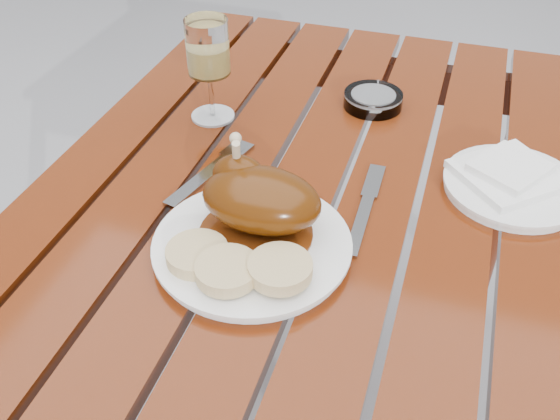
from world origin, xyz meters
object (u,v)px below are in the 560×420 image
object	(u,v)px
side_plate	(513,187)
ashtray	(373,100)
table	(299,340)
wine_glass	(209,71)
dinner_plate	(252,246)

from	to	relation	value
side_plate	ashtray	world-z (taller)	ashtray
table	ashtray	size ratio (longest dim) A/B	11.22
wine_glass	ashtray	xyz separation A→B (m)	(0.26, 0.12, -0.08)
wine_glass	side_plate	bearing A→B (deg)	-7.14
table	dinner_plate	bearing A→B (deg)	-98.21
wine_glass	ashtray	world-z (taller)	wine_glass
dinner_plate	ashtray	bearing A→B (deg)	79.77
ashtray	side_plate	bearing A→B (deg)	-36.91
table	wine_glass	xyz separation A→B (m)	(-0.21, 0.14, 0.47)
table	dinner_plate	size ratio (longest dim) A/B	4.47
side_plate	table	bearing A→B (deg)	-165.43
wine_glass	side_plate	distance (m)	0.53
dinner_plate	wine_glass	xyz separation A→B (m)	(-0.19, 0.31, 0.08)
table	ashtray	world-z (taller)	ashtray
dinner_plate	ashtray	size ratio (longest dim) A/B	2.51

